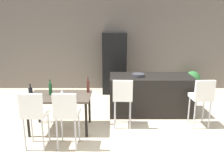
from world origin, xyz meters
TOP-DOWN VIEW (x-y plane):
  - ground_plane at (0.00, 0.00)m, footprint 10.00×10.00m
  - back_wall at (0.00, 2.91)m, footprint 10.00×0.12m
  - kitchen_island at (0.26, 0.73)m, footprint 1.96×0.89m
  - bar_chair_left at (-0.44, -0.10)m, footprint 0.42×0.42m
  - bar_chair_middle at (1.20, -0.10)m, footprint 0.42×0.42m
  - dining_table at (-1.72, -0.21)m, footprint 1.24×0.80m
  - dining_chair_near at (-2.00, -0.98)m, footprint 0.42×0.42m
  - dining_chair_far at (-1.44, -0.98)m, footprint 0.42×0.42m
  - wine_bottle_far at (-1.91, -0.17)m, footprint 0.07×0.07m
  - wine_bottle_end at (-2.22, -0.43)m, footprint 0.08×0.08m
  - wine_bottle_left at (-1.16, -0.00)m, footprint 0.06×0.06m
  - wine_glass_middle at (-1.64, -0.34)m, footprint 0.07×0.07m
  - refrigerator at (-0.59, 2.47)m, footprint 0.72×0.68m
  - fruit_bowl at (-0.05, 0.66)m, footprint 0.29×0.29m
  - potted_plant at (1.85, 2.46)m, footprint 0.47×0.47m

SIDE VIEW (x-z plane):
  - ground_plane at x=0.00m, z-range 0.00..0.00m
  - potted_plant at x=1.85m, z-range 0.06..0.73m
  - kitchen_island at x=0.26m, z-range 0.00..0.92m
  - dining_table at x=-1.72m, z-range 0.29..1.03m
  - bar_chair_left at x=-0.44m, z-range 0.17..1.22m
  - bar_chair_middle at x=1.20m, z-range 0.17..1.22m
  - dining_chair_near at x=-2.00m, z-range 0.17..1.22m
  - dining_chair_far at x=-1.44m, z-range 0.17..1.22m
  - wine_bottle_end at x=-2.22m, z-range 0.71..1.00m
  - wine_glass_middle at x=-1.64m, z-range 0.78..0.95m
  - wine_bottle_far at x=-1.91m, z-range 0.70..1.03m
  - wine_bottle_left at x=-1.16m, z-range 0.70..1.03m
  - refrigerator at x=-0.59m, z-range 0.00..1.84m
  - fruit_bowl at x=-0.05m, z-range 0.92..0.99m
  - back_wall at x=0.00m, z-range 0.00..2.90m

